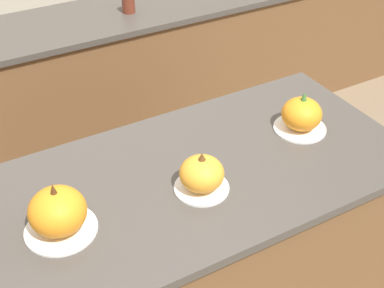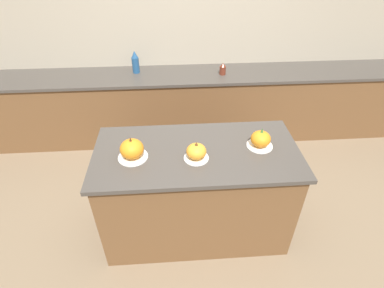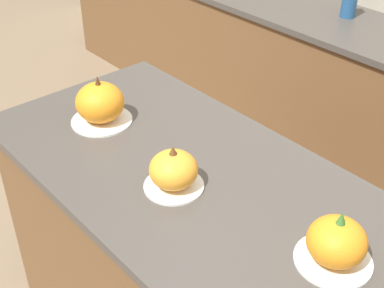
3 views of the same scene
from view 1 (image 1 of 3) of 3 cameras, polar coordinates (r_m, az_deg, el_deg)
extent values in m
cube|color=brown|center=(2.25, -0.02, -12.72)|extent=(1.58, 0.73, 0.90)
cube|color=#47423D|center=(1.93, -0.02, -3.55)|extent=(1.64, 0.79, 0.03)
cube|color=brown|center=(3.43, -13.28, 5.13)|extent=(6.00, 0.56, 0.86)
cube|color=#47423D|center=(3.23, -14.38, 11.92)|extent=(6.00, 0.60, 0.03)
cylinder|color=white|center=(1.75, -13.77, -8.84)|extent=(0.23, 0.23, 0.01)
ellipsoid|color=orange|center=(1.70, -14.15, -6.96)|extent=(0.18, 0.18, 0.15)
cone|color=#4C2D14|center=(1.64, -14.60, -4.68)|extent=(0.02, 0.02, 0.04)
cylinder|color=white|center=(1.85, 1.02, -4.70)|extent=(0.19, 0.19, 0.01)
ellipsoid|color=orange|center=(1.81, 1.05, -3.17)|extent=(0.15, 0.15, 0.12)
cone|color=brown|center=(1.76, 1.07, -1.37)|extent=(0.03, 0.03, 0.03)
cylinder|color=white|center=(2.18, 11.41, 1.66)|extent=(0.21, 0.21, 0.01)
ellipsoid|color=orange|center=(2.14, 11.62, 3.16)|extent=(0.16, 0.16, 0.13)
cone|color=#38702D|center=(2.10, 11.88, 4.98)|extent=(0.03, 0.03, 0.04)
cylinder|color=maroon|center=(3.30, -6.79, 14.59)|extent=(0.08, 0.08, 0.10)
camera|label=2|loc=(0.83, 112.99, 4.55)|focal=28.00mm
camera|label=3|loc=(1.80, 52.02, 18.59)|focal=50.00mm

